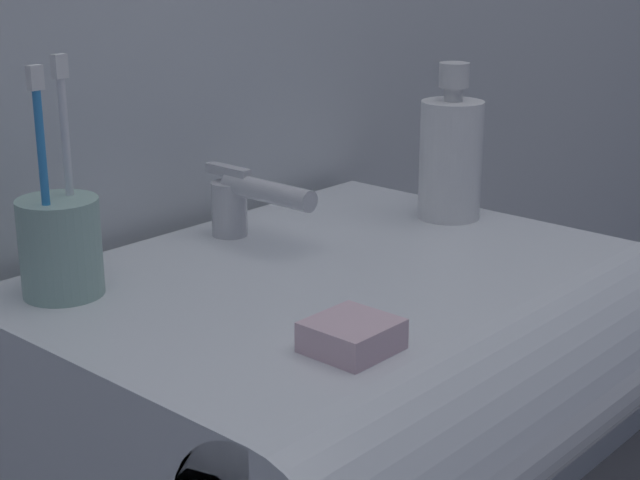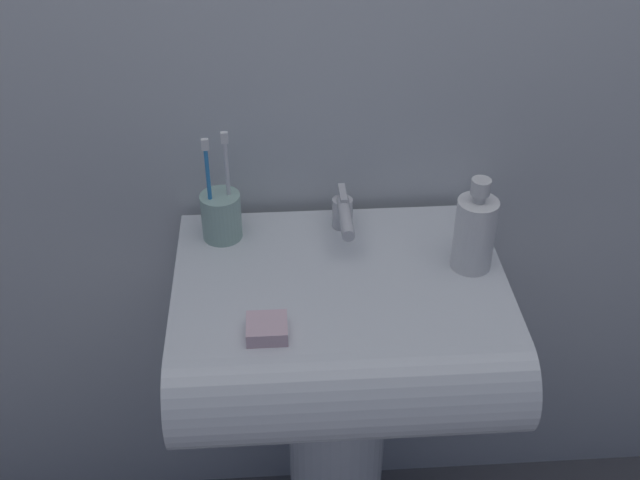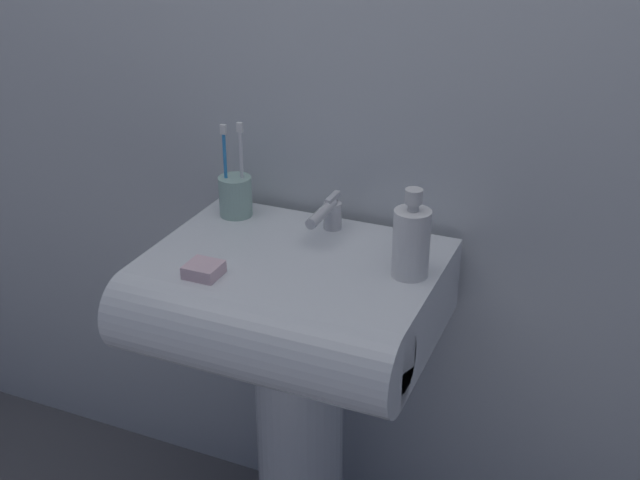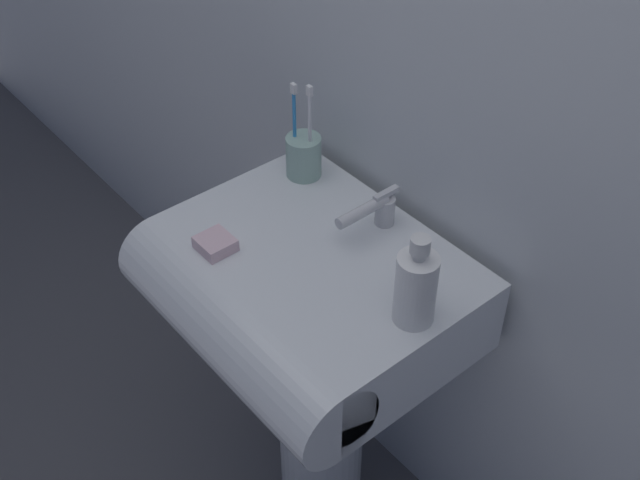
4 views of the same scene
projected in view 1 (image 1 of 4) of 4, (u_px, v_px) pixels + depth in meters
sink_basin at (363, 360)px, 0.91m from camera, size 0.56×0.46×0.16m
faucet at (244, 200)px, 1.00m from camera, size 0.04×0.14×0.07m
toothbrush_cup at (60, 244)px, 0.84m from camera, size 0.07×0.07×0.21m
soap_bottle at (451, 156)px, 1.07m from camera, size 0.07×0.07×0.17m
bar_soap at (352, 336)px, 0.74m from camera, size 0.06×0.06×0.02m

